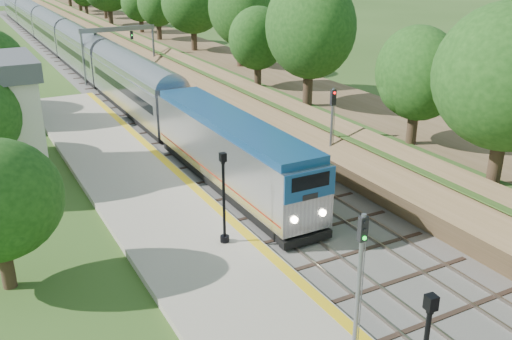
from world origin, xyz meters
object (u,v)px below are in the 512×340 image
lamppost_far (224,203)px  signal_farside (332,125)px  signal_platform (360,268)px  signal_gantry (118,39)px  train (68,44)px

lamppost_far → signal_farside: (9.90, 4.89, 1.32)m
lamppost_far → signal_platform: signal_platform is taller
signal_gantry → lamppost_far: bearing=-98.7°
lamppost_far → signal_farside: signal_farside is taller
train → lamppost_far: (-3.70, -56.92, 0.26)m
signal_platform → signal_gantry: bearing=83.9°
signal_gantry → signal_platform: (-5.37, -49.93, -1.09)m
lamppost_far → signal_farside: bearing=26.3°
lamppost_far → signal_platform: bearing=-85.2°
signal_gantry → train: size_ratio=0.07×
signal_platform → signal_farside: (9.10, 14.51, 0.11)m
train → signal_farside: (6.20, -52.03, 1.58)m
lamppost_far → signal_platform: (0.80, -9.62, 1.22)m
train → signal_farside: 52.42m
train → signal_platform: signal_platform is taller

